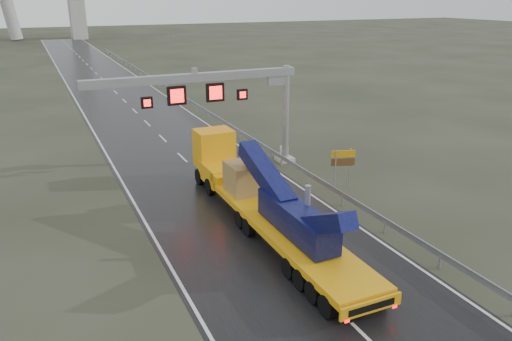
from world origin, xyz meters
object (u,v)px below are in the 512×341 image
heavy_haul_truck (255,190)px  sign_gantry (225,93)px  exit_sign_pair (343,162)px  striped_barrier (284,152)px

heavy_haul_truck → sign_gantry: bearing=79.7°
sign_gantry → exit_sign_pair: bearing=-50.4°
sign_gantry → exit_sign_pair: (5.49, -6.64, -3.74)m
sign_gantry → exit_sign_pair: sign_gantry is taller
sign_gantry → exit_sign_pair: 9.40m
striped_barrier → exit_sign_pair: bearing=-94.9°
heavy_haul_truck → exit_sign_pair: bearing=13.7°
heavy_haul_truck → exit_sign_pair: size_ratio=6.87×
heavy_haul_truck → striped_barrier: bearing=53.9°
sign_gantry → striped_barrier: 7.27m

